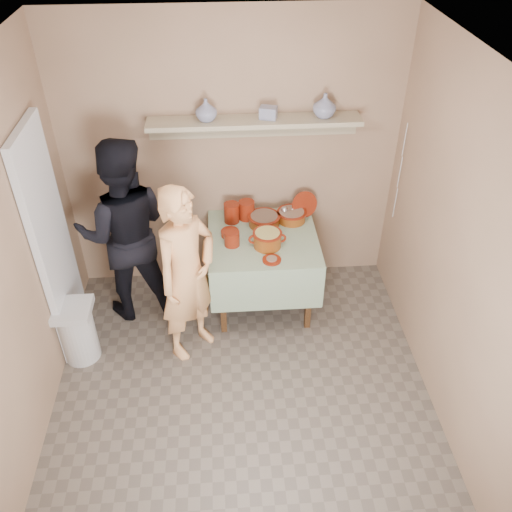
{
  "coord_description": "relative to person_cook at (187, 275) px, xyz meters",
  "views": [
    {
      "loc": [
        -0.1,
        -2.65,
        3.53
      ],
      "look_at": [
        0.15,
        0.75,
        0.95
      ],
      "focal_mm": 38.0,
      "sensor_mm": 36.0,
      "label": 1
    }
  ],
  "objects": [
    {
      "name": "cazuela_meat_a",
      "position": [
        0.68,
        0.73,
        0.02
      ],
      "size": [
        0.3,
        0.3,
        0.1
      ],
      "color": "#672B0A",
      "rests_on": "serving_table"
    },
    {
      "name": "trash_bin",
      "position": [
        -0.96,
        -0.06,
        -0.51
      ],
      "size": [
        0.32,
        0.32,
        0.56
      ],
      "color": "silver",
      "rests_on": "ground"
    },
    {
      "name": "wall_shelf",
      "position": [
        0.6,
        0.91,
        0.88
      ],
      "size": [
        1.8,
        0.25,
        0.21
      ],
      "color": "tan",
      "rests_on": "room_shell"
    },
    {
      "name": "vase_left",
      "position": [
        0.21,
        0.88,
        1.02
      ],
      "size": [
        0.23,
        0.23,
        0.18
      ],
      "primitive_type": "imported",
      "rotation": [
        0.0,
        0.0,
        0.4
      ],
      "color": "navy",
      "rests_on": "wall_shelf"
    },
    {
      "name": "front_plate",
      "position": [
        0.7,
        0.18,
        -0.02
      ],
      "size": [
        0.16,
        0.16,
        0.03
      ],
      "color": "#671406",
      "rests_on": "serving_table"
    },
    {
      "name": "serving_table",
      "position": [
        0.65,
        0.54,
        -0.15
      ],
      "size": [
        0.97,
        0.97,
        0.76
      ],
      "color": "#4C2D16",
      "rests_on": "ground"
    },
    {
      "name": "person_cook",
      "position": [
        0.0,
        0.0,
        0.0
      ],
      "size": [
        0.68,
        0.68,
        1.59
      ],
      "primitive_type": "imported",
      "rotation": [
        0.0,
        0.0,
        0.79
      ],
      "color": "#F6AB6A",
      "rests_on": "ground"
    },
    {
      "name": "ladle",
      "position": [
        0.87,
        0.79,
        0.08
      ],
      "size": [
        0.08,
        0.26,
        0.19
      ],
      "color": "silver",
      "rests_on": "cazuela_meat_b"
    },
    {
      "name": "plate_stack_b",
      "position": [
        0.53,
        0.85,
        0.05
      ],
      "size": [
        0.15,
        0.15,
        0.18
      ],
      "primitive_type": "cylinder",
      "color": "#671406",
      "rests_on": "serving_table"
    },
    {
      "name": "person_helper",
      "position": [
        -0.55,
        0.55,
        0.07
      ],
      "size": [
        0.9,
        0.73,
        1.73
      ],
      "primitive_type": "imported",
      "rotation": [
        0.0,
        0.0,
        -3.05
      ],
      "color": "black",
      "rests_on": "ground"
    },
    {
      "name": "vase_right",
      "position": [
        1.19,
        0.89,
        1.02
      ],
      "size": [
        0.24,
        0.24,
        0.2
      ],
      "primitive_type": "imported",
      "rotation": [
        0.0,
        0.0,
        -0.27
      ],
      "color": "navy",
      "rests_on": "wall_shelf"
    },
    {
      "name": "ground",
      "position": [
        0.4,
        -0.74,
        -0.8
      ],
      "size": [
        3.5,
        3.5,
        0.0
      ],
      "primitive_type": "plane",
      "color": "#63594E",
      "rests_on": "ground"
    },
    {
      "name": "plate_stack_a",
      "position": [
        0.39,
        0.81,
        0.06
      ],
      "size": [
        0.14,
        0.14,
        0.19
      ],
      "primitive_type": "cylinder",
      "color": "#671406",
      "rests_on": "serving_table"
    },
    {
      "name": "cazuela_rice",
      "position": [
        0.68,
        0.39,
        0.05
      ],
      "size": [
        0.33,
        0.25,
        0.14
      ],
      "color": "#672B0A",
      "rests_on": "serving_table"
    },
    {
      "name": "cazuela_meat_b",
      "position": [
        0.94,
        0.78,
        0.02
      ],
      "size": [
        0.28,
        0.28,
        0.1
      ],
      "color": "#672B0A",
      "rests_on": "serving_table"
    },
    {
      "name": "propped_lid",
      "position": [
        1.07,
        0.86,
        0.09
      ],
      "size": [
        0.26,
        0.16,
        0.24
      ],
      "primitive_type": "cylinder",
      "rotation": [
        1.25,
        0.0,
        0.28
      ],
      "color": "#671406",
      "rests_on": "serving_table"
    },
    {
      "name": "empty_bowl",
      "position": [
        0.36,
        0.58,
        -0.01
      ],
      "size": [
        0.16,
        0.16,
        0.05
      ],
      "primitive_type": "cylinder",
      "color": "#671406",
      "rests_on": "serving_table"
    },
    {
      "name": "tile_panel",
      "position": [
        -1.06,
        0.21,
        0.2
      ],
      "size": [
        0.06,
        0.7,
        2.0
      ],
      "primitive_type": "cube",
      "color": "silver",
      "rests_on": "ground"
    },
    {
      "name": "electrical_cord",
      "position": [
        1.87,
        0.74,
        0.45
      ],
      "size": [
        0.01,
        0.05,
        0.9
      ],
      "color": "silver",
      "rests_on": "wall_shelf"
    },
    {
      "name": "bowl_stack",
      "position": [
        0.37,
        0.43,
        0.03
      ],
      "size": [
        0.13,
        0.13,
        0.13
      ],
      "primitive_type": "cylinder",
      "color": "#671406",
      "rests_on": "serving_table"
    },
    {
      "name": "room_shell",
      "position": [
        0.4,
        -0.74,
        0.82
      ],
      "size": [
        3.04,
        3.54,
        2.62
      ],
      "color": "#A07E62",
      "rests_on": "ground"
    },
    {
      "name": "ceramic_box",
      "position": [
        0.72,
        0.89,
        0.97
      ],
      "size": [
        0.16,
        0.14,
        0.1
      ],
      "primitive_type": "cube",
      "rotation": [
        0.0,
        0.0,
        -0.28
      ],
      "color": "navy",
      "rests_on": "wall_shelf"
    }
  ]
}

